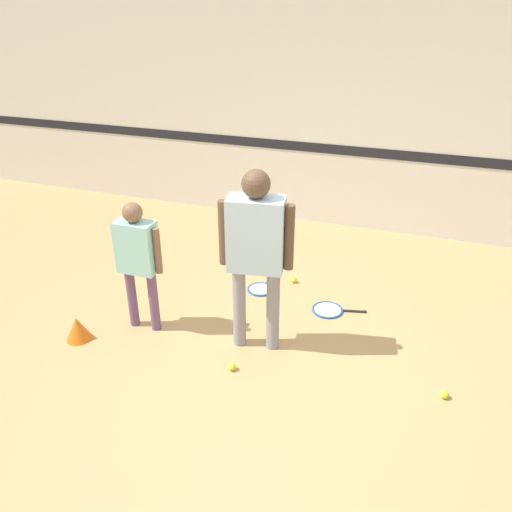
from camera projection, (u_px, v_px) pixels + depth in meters
The scene contains 10 objects.
ground_plane at pixel (260, 364), 4.16m from camera, with size 16.00×16.00×0.00m, color tan.
wall_back at pixel (346, 103), 6.09m from camera, with size 16.00×0.07×3.20m.
person_instructor at pixel (256, 244), 3.95m from camera, with size 0.60×0.32×1.59m.
person_student_left at pixel (137, 254), 4.30m from camera, with size 0.47×0.20×1.22m.
racket_spare_on_floor at pixel (261, 288), 5.24m from camera, with size 0.32×0.49×0.03m.
racket_second_spare at pixel (329, 310), 4.87m from camera, with size 0.55×0.37×0.03m.
tennis_ball_near_instructor at pixel (232, 367), 4.08m from camera, with size 0.07×0.07×0.07m, color #CCE038.
tennis_ball_by_spare_racket at pixel (294, 280), 5.36m from camera, with size 0.07×0.07×0.07m, color #CCE038.
tennis_ball_stray_left at pixel (444, 395), 3.79m from camera, with size 0.07×0.07×0.07m, color #CCE038.
training_cone at pixel (78, 329), 4.42m from camera, with size 0.23×0.23×0.22m.
Camera 1 is at (1.08, -3.12, 2.69)m, focal length 35.00 mm.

